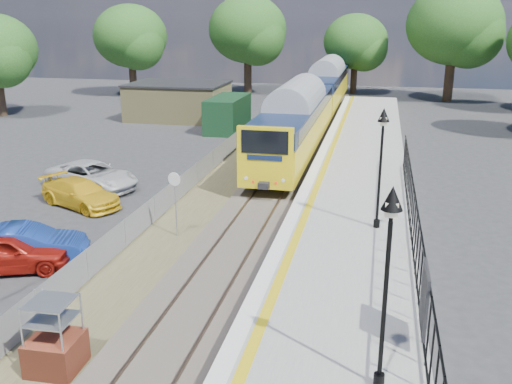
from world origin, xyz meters
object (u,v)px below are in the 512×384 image
(victorian_lamp_north, at_px, (382,141))
(brick_plinth, at_px, (54,337))
(train, at_px, (315,98))
(car_white, at_px, (92,176))
(car_red, at_px, (7,251))
(car_yellow, at_px, (80,193))
(victorian_lamp_south, at_px, (389,242))
(speed_sign, at_px, (175,194))
(car_blue, at_px, (26,245))

(victorian_lamp_north, relative_size, brick_plinth, 2.30)
(train, bearing_deg, car_white, -114.87)
(brick_plinth, bearing_deg, victorian_lamp_north, 51.58)
(car_red, height_order, car_yellow, car_red)
(brick_plinth, bearing_deg, victorian_lamp_south, -1.19)
(victorian_lamp_north, relative_size, car_yellow, 1.04)
(victorian_lamp_south, relative_size, train, 0.11)
(victorian_lamp_south, bearing_deg, speed_sign, 130.66)
(victorian_lamp_south, relative_size, car_red, 1.07)
(speed_sign, relative_size, car_red, 0.64)
(car_blue, xyz_separation_m, car_white, (-2.11, 9.04, 0.00))
(car_red, height_order, car_blue, car_red)
(victorian_lamp_south, xyz_separation_m, car_red, (-12.89, 5.21, -3.56))
(car_red, xyz_separation_m, car_blue, (0.25, 0.74, -0.02))
(car_yellow, bearing_deg, brick_plinth, -129.64)
(brick_plinth, distance_m, car_white, 16.29)
(train, relative_size, car_white, 7.95)
(car_blue, xyz_separation_m, car_yellow, (-1.31, 6.34, -0.07))
(brick_plinth, height_order, car_white, brick_plinth)
(speed_sign, bearing_deg, car_white, 151.45)
(victorian_lamp_south, bearing_deg, car_blue, 154.80)
(brick_plinth, xyz_separation_m, car_red, (-4.89, 5.05, -0.22))
(victorian_lamp_south, height_order, car_red, victorian_lamp_south)
(train, xyz_separation_m, car_yellow, (-8.45, -22.66, -1.70))
(victorian_lamp_north, distance_m, speed_sign, 8.33)
(car_white, bearing_deg, car_blue, -148.75)
(brick_plinth, bearing_deg, car_white, 114.49)
(speed_sign, relative_size, car_white, 0.54)
(speed_sign, distance_m, car_blue, 5.84)
(train, relative_size, car_blue, 9.44)
(speed_sign, bearing_deg, train, 95.30)
(speed_sign, bearing_deg, victorian_lamp_south, -38.10)
(speed_sign, height_order, car_red, speed_sign)
(train, relative_size, car_red, 9.46)
(train, height_order, car_yellow, train)
(victorian_lamp_north, bearing_deg, brick_plinth, -128.42)
(victorian_lamp_north, distance_m, car_blue, 13.57)
(victorian_lamp_north, xyz_separation_m, speed_sign, (-7.95, -0.51, -2.42))
(victorian_lamp_north, xyz_separation_m, train, (-5.30, 24.95, -1.96))
(brick_plinth, xyz_separation_m, car_white, (-6.75, 14.82, -0.24))
(brick_plinth, relative_size, speed_sign, 0.72)
(speed_sign, distance_m, car_red, 6.49)
(car_yellow, bearing_deg, speed_sign, -91.57)
(speed_sign, height_order, car_blue, speed_sign)
(car_red, bearing_deg, car_yellow, -12.60)
(brick_plinth, bearing_deg, speed_sign, 90.92)
(victorian_lamp_south, height_order, brick_plinth, victorian_lamp_south)
(train, distance_m, brick_plinth, 34.90)
(train, distance_m, car_red, 30.69)
(victorian_lamp_south, bearing_deg, car_yellow, 138.62)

